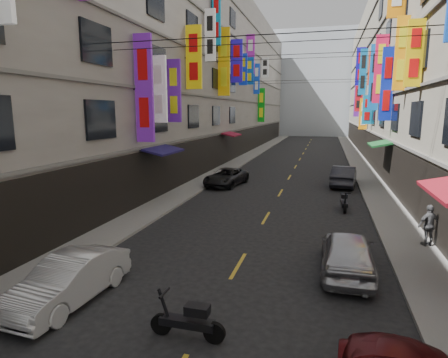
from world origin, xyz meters
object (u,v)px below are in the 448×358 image
Objects in this scene: pedestrian_rfar at (429,225)px; car_right_far at (344,176)px; scooter_crossing at (188,321)px; car_left_far at (226,177)px; car_right_mid at (347,252)px; scooter_far_right at (344,202)px; car_left_mid at (69,280)px.

car_right_far is at bearing -103.91° from pedestrian_rfar.
scooter_crossing is 18.19m from car_left_far.
pedestrian_rfar is at bearing -33.64° from car_left_far.
car_left_far is 1.06× the size of car_right_mid.
car_right_far is (0.49, 15.01, 0.02)m from car_right_mid.
pedestrian_rfar reaches higher than scooter_far_right.
pedestrian_rfar is (2.60, -11.90, 0.20)m from car_right_far.
scooter_crossing is 0.41× the size of car_left_far.
car_right_far is at bearing -11.47° from scooter_crossing.
pedestrian_rfar is (3.09, 3.12, 0.22)m from car_right_mid.
scooter_crossing is 10.36m from pedestrian_rfar.
scooter_far_right is 1.13× the size of pedestrian_rfar.
scooter_far_right is 6.85m from car_right_far.
car_left_mid is at bearing 28.82° from car_right_mid.
car_right_far is at bearing 71.06° from car_left_mid.
pedestrian_rfar is at bearing -40.36° from scooter_crossing.
car_left_far is (-3.84, 17.78, 0.16)m from scooter_crossing.
car_left_far is at bearing 20.00° from car_right_far.
car_left_far is at bearing -69.40° from pedestrian_rfar.
scooter_far_right is 8.18m from car_right_mid.
car_right_far reaches higher than car_left_mid.
car_left_far is at bearing -34.33° from scooter_far_right.
car_left_mid is at bearing 79.02° from scooter_crossing.
car_left_far is 15.06m from car_right_mid.
scooter_crossing and scooter_far_right have the same top height.
car_right_far is at bearing -91.23° from car_right_mid.
scooter_far_right is at bearing -16.46° from scooter_crossing.
car_right_mid is 2.57× the size of pedestrian_rfar.
car_left_mid is at bearing 73.68° from car_right_far.
car_right_mid reaches higher than scooter_crossing.
car_right_mid reaches higher than scooter_far_right.
car_left_far is at bearing 12.62° from scooter_crossing.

